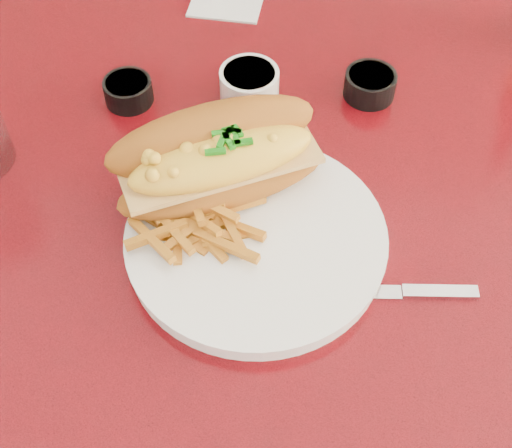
{
  "coord_description": "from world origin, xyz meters",
  "views": [
    {
      "loc": [
        -0.01,
        -0.57,
        1.42
      ],
      "look_at": [
        -0.01,
        -0.11,
        0.81
      ],
      "focal_mm": 50.0,
      "sensor_mm": 36.0,
      "label": 1
    }
  ],
  "objects_px": {
    "diner_table": "(264,251)",
    "sauce_cup_left": "(128,90)",
    "sauce_cup_right": "(370,84)",
    "knife": "(392,292)",
    "dinner_plate": "(256,240)",
    "fork": "(311,225)",
    "gravy_ramekin": "(249,84)",
    "booth_bench_far": "(262,57)",
    "mac_hoagie": "(218,158)"
  },
  "relations": [
    {
      "from": "mac_hoagie",
      "to": "sauce_cup_left",
      "type": "height_order",
      "value": "mac_hoagie"
    },
    {
      "from": "booth_bench_far",
      "to": "gravy_ramekin",
      "type": "xyz_separation_m",
      "value": [
        -0.02,
        -0.68,
        0.51
      ]
    },
    {
      "from": "gravy_ramekin",
      "to": "knife",
      "type": "height_order",
      "value": "gravy_ramekin"
    },
    {
      "from": "gravy_ramekin",
      "to": "knife",
      "type": "bearing_deg",
      "value": -63.02
    },
    {
      "from": "diner_table",
      "to": "knife",
      "type": "relative_size",
      "value": 5.61
    },
    {
      "from": "diner_table",
      "to": "mac_hoagie",
      "type": "height_order",
      "value": "mac_hoagie"
    },
    {
      "from": "diner_table",
      "to": "fork",
      "type": "xyz_separation_m",
      "value": [
        0.05,
        -0.09,
        0.18
      ]
    },
    {
      "from": "diner_table",
      "to": "gravy_ramekin",
      "type": "relative_size",
      "value": 12.27
    },
    {
      "from": "gravy_ramekin",
      "to": "sauce_cup_right",
      "type": "height_order",
      "value": "gravy_ramekin"
    },
    {
      "from": "sauce_cup_left",
      "to": "knife",
      "type": "xyz_separation_m",
      "value": [
        0.31,
        -0.3,
        -0.01
      ]
    },
    {
      "from": "gravy_ramekin",
      "to": "knife",
      "type": "relative_size",
      "value": 0.46
    },
    {
      "from": "mac_hoagie",
      "to": "sauce_cup_left",
      "type": "bearing_deg",
      "value": 106.83
    },
    {
      "from": "knife",
      "to": "gravy_ramekin",
      "type": "bearing_deg",
      "value": 117.82
    },
    {
      "from": "booth_bench_far",
      "to": "mac_hoagie",
      "type": "bearing_deg",
      "value": -93.56
    },
    {
      "from": "mac_hoagie",
      "to": "sauce_cup_right",
      "type": "distance_m",
      "value": 0.26
    },
    {
      "from": "diner_table",
      "to": "mac_hoagie",
      "type": "xyz_separation_m",
      "value": [
        -0.05,
        -0.03,
        0.23
      ]
    },
    {
      "from": "fork",
      "to": "knife",
      "type": "distance_m",
      "value": 0.11
    },
    {
      "from": "sauce_cup_right",
      "to": "knife",
      "type": "bearing_deg",
      "value": -90.61
    },
    {
      "from": "diner_table",
      "to": "sauce_cup_left",
      "type": "height_order",
      "value": "sauce_cup_left"
    },
    {
      "from": "sauce_cup_right",
      "to": "knife",
      "type": "height_order",
      "value": "sauce_cup_right"
    },
    {
      "from": "dinner_plate",
      "to": "booth_bench_far",
      "type": "bearing_deg",
      "value": 89.34
    },
    {
      "from": "booth_bench_far",
      "to": "gravy_ramekin",
      "type": "distance_m",
      "value": 0.84
    },
    {
      "from": "gravy_ramekin",
      "to": "dinner_plate",
      "type": "bearing_deg",
      "value": -87.69
    },
    {
      "from": "dinner_plate",
      "to": "gravy_ramekin",
      "type": "distance_m",
      "value": 0.24
    },
    {
      "from": "mac_hoagie",
      "to": "knife",
      "type": "xyz_separation_m",
      "value": [
        0.19,
        -0.13,
        -0.06
      ]
    },
    {
      "from": "fork",
      "to": "sauce_cup_left",
      "type": "height_order",
      "value": "sauce_cup_left"
    },
    {
      "from": "booth_bench_far",
      "to": "gravy_ramekin",
      "type": "relative_size",
      "value": 11.97
    },
    {
      "from": "dinner_plate",
      "to": "gravy_ramekin",
      "type": "xyz_separation_m",
      "value": [
        -0.01,
        0.24,
        0.01
      ]
    },
    {
      "from": "dinner_plate",
      "to": "fork",
      "type": "bearing_deg",
      "value": 12.32
    },
    {
      "from": "booth_bench_far",
      "to": "mac_hoagie",
      "type": "height_order",
      "value": "booth_bench_far"
    },
    {
      "from": "booth_bench_far",
      "to": "knife",
      "type": "height_order",
      "value": "booth_bench_far"
    },
    {
      "from": "gravy_ramekin",
      "to": "sauce_cup_left",
      "type": "relative_size",
      "value": 1.49
    },
    {
      "from": "booth_bench_far",
      "to": "mac_hoagie",
      "type": "distance_m",
      "value": 1.01
    },
    {
      "from": "diner_table",
      "to": "gravy_ramekin",
      "type": "distance_m",
      "value": 0.23
    },
    {
      "from": "sauce_cup_left",
      "to": "dinner_plate",
      "type": "bearing_deg",
      "value": -54.65
    },
    {
      "from": "mac_hoagie",
      "to": "sauce_cup_right",
      "type": "height_order",
      "value": "mac_hoagie"
    },
    {
      "from": "sauce_cup_left",
      "to": "knife",
      "type": "relative_size",
      "value": 0.31
    },
    {
      "from": "diner_table",
      "to": "mac_hoagie",
      "type": "distance_m",
      "value": 0.24
    },
    {
      "from": "booth_bench_far",
      "to": "diner_table",
      "type": "bearing_deg",
      "value": -90.0
    },
    {
      "from": "knife",
      "to": "dinner_plate",
      "type": "bearing_deg",
      "value": 157.76
    },
    {
      "from": "fork",
      "to": "knife",
      "type": "relative_size",
      "value": 0.67
    },
    {
      "from": "dinner_plate",
      "to": "fork",
      "type": "xyz_separation_m",
      "value": [
        0.06,
        0.01,
        0.01
      ]
    },
    {
      "from": "booth_bench_far",
      "to": "sauce_cup_left",
      "type": "height_order",
      "value": "booth_bench_far"
    },
    {
      "from": "diner_table",
      "to": "dinner_plate",
      "type": "distance_m",
      "value": 0.2
    },
    {
      "from": "dinner_plate",
      "to": "gravy_ramekin",
      "type": "height_order",
      "value": "gravy_ramekin"
    },
    {
      "from": "dinner_plate",
      "to": "gravy_ramekin",
      "type": "bearing_deg",
      "value": 92.31
    },
    {
      "from": "gravy_ramekin",
      "to": "sauce_cup_right",
      "type": "distance_m",
      "value": 0.16
    },
    {
      "from": "dinner_plate",
      "to": "sauce_cup_right",
      "type": "bearing_deg",
      "value": 59.21
    },
    {
      "from": "diner_table",
      "to": "fork",
      "type": "bearing_deg",
      "value": -61.93
    },
    {
      "from": "dinner_plate",
      "to": "fork",
      "type": "height_order",
      "value": "same"
    }
  ]
}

